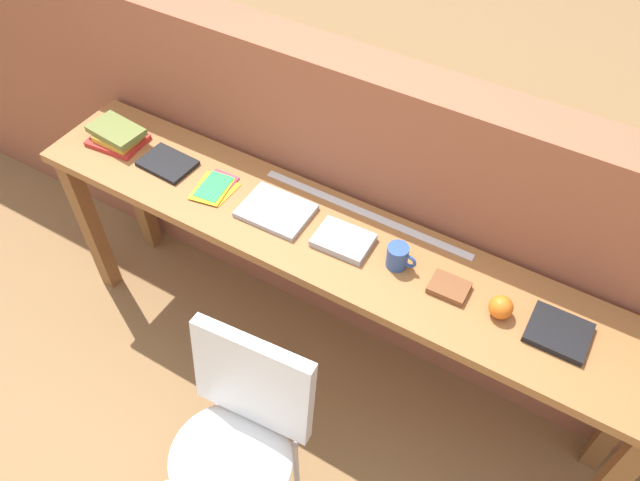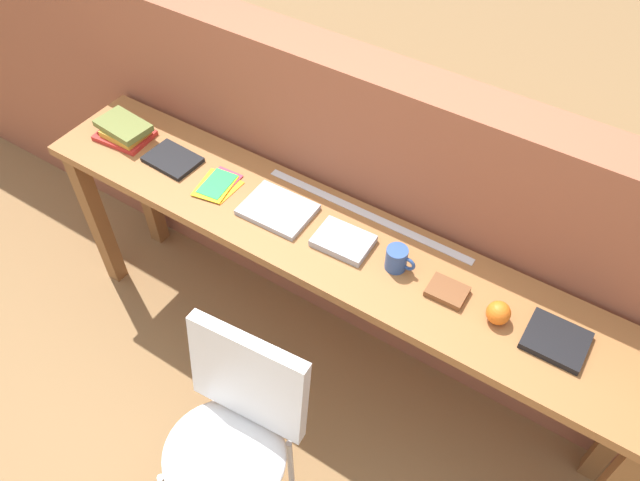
{
  "view_description": "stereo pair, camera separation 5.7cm",
  "coord_description": "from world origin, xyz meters",
  "px_view_note": "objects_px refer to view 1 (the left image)",
  "views": [
    {
      "loc": [
        0.76,
        -1.02,
        2.57
      ],
      "look_at": [
        0.0,
        0.25,
        0.9
      ],
      "focal_mm": 35.0,
      "sensor_mm": 36.0,
      "label": 1
    },
    {
      "loc": [
        0.81,
        -0.99,
        2.57
      ],
      "look_at": [
        0.0,
        0.25,
        0.9
      ],
      "focal_mm": 35.0,
      "sensor_mm": 36.0,
      "label": 2
    }
  ],
  "objects_px": {
    "pamphlet_pile_colourful": "(215,188)",
    "sports_ball_small": "(501,307)",
    "chair_white_moulded": "(239,433)",
    "magazine_cycling": "(167,163)",
    "leather_journal_brown": "(449,287)",
    "book_stack_leftmost": "(117,136)",
    "mug": "(398,257)",
    "book_repair_rightmost": "(559,333)",
    "book_open_centre": "(276,211)"
  },
  "relations": [
    {
      "from": "pamphlet_pile_colourful",
      "to": "sports_ball_small",
      "type": "xyz_separation_m",
      "value": [
        1.16,
        0.0,
        0.03
      ]
    },
    {
      "from": "chair_white_moulded",
      "to": "magazine_cycling",
      "type": "xyz_separation_m",
      "value": [
        -0.79,
        0.67,
        0.36
      ]
    },
    {
      "from": "pamphlet_pile_colourful",
      "to": "sports_ball_small",
      "type": "bearing_deg",
      "value": 0.1
    },
    {
      "from": "leather_journal_brown",
      "to": "chair_white_moulded",
      "type": "bearing_deg",
      "value": -124.7
    },
    {
      "from": "pamphlet_pile_colourful",
      "to": "chair_white_moulded",
      "type": "bearing_deg",
      "value": -50.23
    },
    {
      "from": "book_stack_leftmost",
      "to": "mug",
      "type": "bearing_deg",
      "value": -0.01
    },
    {
      "from": "book_stack_leftmost",
      "to": "sports_ball_small",
      "type": "xyz_separation_m",
      "value": [
        1.67,
        -0.02,
        0.0
      ]
    },
    {
      "from": "book_stack_leftmost",
      "to": "book_repair_rightmost",
      "type": "bearing_deg",
      "value": 0.13
    },
    {
      "from": "chair_white_moulded",
      "to": "leather_journal_brown",
      "type": "distance_m",
      "value": 0.87
    },
    {
      "from": "mug",
      "to": "pamphlet_pile_colourful",
      "type": "bearing_deg",
      "value": -178.57
    },
    {
      "from": "chair_white_moulded",
      "to": "book_repair_rightmost",
      "type": "height_order",
      "value": "book_repair_rightmost"
    },
    {
      "from": "sports_ball_small",
      "to": "pamphlet_pile_colourful",
      "type": "bearing_deg",
      "value": -179.9
    },
    {
      "from": "chair_white_moulded",
      "to": "leather_journal_brown",
      "type": "relative_size",
      "value": 6.86
    },
    {
      "from": "magazine_cycling",
      "to": "pamphlet_pile_colourful",
      "type": "relative_size",
      "value": 1.07
    },
    {
      "from": "leather_journal_brown",
      "to": "pamphlet_pile_colourful",
      "type": "bearing_deg",
      "value": 179.18
    },
    {
      "from": "mug",
      "to": "sports_ball_small",
      "type": "xyz_separation_m",
      "value": [
        0.38,
        -0.02,
        -0.01
      ]
    },
    {
      "from": "mug",
      "to": "book_repair_rightmost",
      "type": "relative_size",
      "value": 0.57
    },
    {
      "from": "book_open_centre",
      "to": "sports_ball_small",
      "type": "height_order",
      "value": "sports_ball_small"
    },
    {
      "from": "sports_ball_small",
      "to": "book_repair_rightmost",
      "type": "height_order",
      "value": "sports_ball_small"
    },
    {
      "from": "magazine_cycling",
      "to": "book_repair_rightmost",
      "type": "bearing_deg",
      "value": 3.21
    },
    {
      "from": "leather_journal_brown",
      "to": "sports_ball_small",
      "type": "distance_m",
      "value": 0.18
    },
    {
      "from": "pamphlet_pile_colourful",
      "to": "book_open_centre",
      "type": "bearing_deg",
      "value": 3.06
    },
    {
      "from": "magazine_cycling",
      "to": "sports_ball_small",
      "type": "relative_size",
      "value": 2.71
    },
    {
      "from": "pamphlet_pile_colourful",
      "to": "mug",
      "type": "relative_size",
      "value": 1.82
    },
    {
      "from": "book_open_centre",
      "to": "sports_ball_small",
      "type": "distance_m",
      "value": 0.88
    },
    {
      "from": "magazine_cycling",
      "to": "sports_ball_small",
      "type": "bearing_deg",
      "value": 2.37
    },
    {
      "from": "magazine_cycling",
      "to": "book_open_centre",
      "type": "distance_m",
      "value": 0.53
    },
    {
      "from": "book_stack_leftmost",
      "to": "leather_journal_brown",
      "type": "relative_size",
      "value": 1.84
    },
    {
      "from": "book_stack_leftmost",
      "to": "magazine_cycling",
      "type": "height_order",
      "value": "book_stack_leftmost"
    },
    {
      "from": "sports_ball_small",
      "to": "book_repair_rightmost",
      "type": "distance_m",
      "value": 0.19
    },
    {
      "from": "magazine_cycling",
      "to": "book_repair_rightmost",
      "type": "height_order",
      "value": "book_repair_rightmost"
    },
    {
      "from": "mug",
      "to": "book_repair_rightmost",
      "type": "distance_m",
      "value": 0.57
    },
    {
      "from": "chair_white_moulded",
      "to": "book_stack_leftmost",
      "type": "distance_m",
      "value": 1.31
    },
    {
      "from": "chair_white_moulded",
      "to": "pamphlet_pile_colourful",
      "type": "relative_size",
      "value": 4.46
    },
    {
      "from": "magazine_cycling",
      "to": "book_repair_rightmost",
      "type": "distance_m",
      "value": 1.6
    },
    {
      "from": "mug",
      "to": "leather_journal_brown",
      "type": "distance_m",
      "value": 0.2
    },
    {
      "from": "book_open_centre",
      "to": "leather_journal_brown",
      "type": "distance_m",
      "value": 0.7
    },
    {
      "from": "book_open_centre",
      "to": "magazine_cycling",
      "type": "bearing_deg",
      "value": 178.87
    },
    {
      "from": "magazine_cycling",
      "to": "book_stack_leftmost",
      "type": "bearing_deg",
      "value": -178.31
    },
    {
      "from": "leather_journal_brown",
      "to": "mug",
      "type": "bearing_deg",
      "value": 176.22
    },
    {
      "from": "pamphlet_pile_colourful",
      "to": "book_open_centre",
      "type": "distance_m",
      "value": 0.28
    },
    {
      "from": "pamphlet_pile_colourful",
      "to": "sports_ball_small",
      "type": "height_order",
      "value": "sports_ball_small"
    },
    {
      "from": "book_stack_leftmost",
      "to": "mug",
      "type": "xyz_separation_m",
      "value": [
        1.3,
        -0.0,
        0.01
      ]
    },
    {
      "from": "chair_white_moulded",
      "to": "book_open_centre",
      "type": "bearing_deg",
      "value": 111.7
    },
    {
      "from": "chair_white_moulded",
      "to": "mug",
      "type": "bearing_deg",
      "value": 70.57
    },
    {
      "from": "magazine_cycling",
      "to": "book_open_centre",
      "type": "xyz_separation_m",
      "value": [
        0.53,
        0.0,
        0.0
      ]
    },
    {
      "from": "leather_journal_brown",
      "to": "sports_ball_small",
      "type": "bearing_deg",
      "value": -4.56
    },
    {
      "from": "magazine_cycling",
      "to": "leather_journal_brown",
      "type": "xyz_separation_m",
      "value": [
        1.23,
        -0.0,
        0.0
      ]
    },
    {
      "from": "chair_white_moulded",
      "to": "sports_ball_small",
      "type": "xyz_separation_m",
      "value": [
        0.61,
        0.65,
        0.39
      ]
    },
    {
      "from": "magazine_cycling",
      "to": "leather_journal_brown",
      "type": "relative_size",
      "value": 1.65
    }
  ]
}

